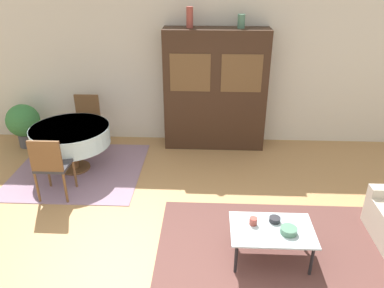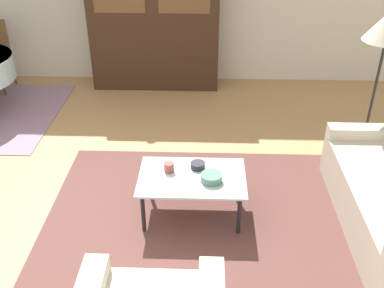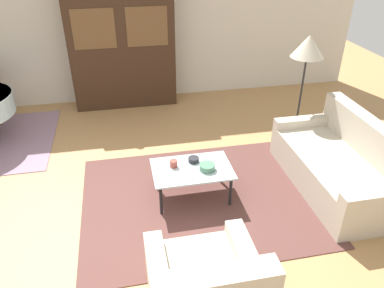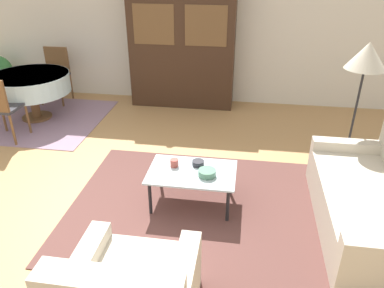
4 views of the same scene
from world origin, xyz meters
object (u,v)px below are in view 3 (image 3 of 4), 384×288
object	(u,v)px
bowl	(207,167)
bowl_small	(194,160)
cup	(174,164)
coffee_table	(192,171)
display_cabinet	(122,47)
couch	(341,166)
floor_lamp	(308,50)

from	to	relation	value
bowl	bowl_small	size ratio (longest dim) A/B	1.43
bowl	cup	bearing A→B (deg)	160.06
coffee_table	display_cabinet	world-z (taller)	display_cabinet
display_cabinet	couch	bearing A→B (deg)	-51.51
display_cabinet	coffee_table	bearing A→B (deg)	-78.13
couch	floor_lamp	xyz separation A→B (m)	(-0.03, 1.21, 1.11)
floor_lamp	bowl	distance (m)	2.22
floor_lamp	cup	xyz separation A→B (m)	(-2.04, -0.99, -0.95)
floor_lamp	cup	distance (m)	2.46
couch	bowl	xyz separation A→B (m)	(-1.70, 0.09, 0.15)
floor_lamp	bowl_small	bearing A→B (deg)	-152.66
display_cabinet	bowl	xyz separation A→B (m)	(0.80, -3.05, -0.61)
coffee_table	floor_lamp	distance (m)	2.36
cup	bowl_small	distance (m)	0.26
couch	cup	distance (m)	2.09
couch	bowl_small	distance (m)	1.85
bowl	bowl_small	distance (m)	0.23
couch	bowl_small	bearing A→B (deg)	81.13
floor_lamp	bowl	size ratio (longest dim) A/B	8.79
couch	floor_lamp	bearing A→B (deg)	1.59
bowl_small	bowl	bearing A→B (deg)	-58.37
coffee_table	bowl	xyz separation A→B (m)	(0.17, -0.06, 0.07)
couch	cup	bearing A→B (deg)	83.89
floor_lamp	bowl	world-z (taller)	floor_lamp
couch	display_cabinet	xyz separation A→B (m)	(-2.49, 3.14, 0.76)
couch	display_cabinet	world-z (taller)	display_cabinet
cup	bowl	world-z (taller)	cup
coffee_table	bowl	size ratio (longest dim) A/B	5.09
floor_lamp	couch	bearing A→B (deg)	-88.41
cup	bowl	xyz separation A→B (m)	(0.38, -0.14, -0.01)
couch	display_cabinet	size ratio (longest dim) A/B	0.88
display_cabinet	cup	bearing A→B (deg)	-81.77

